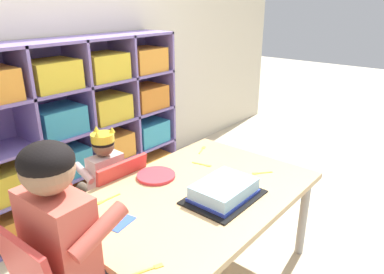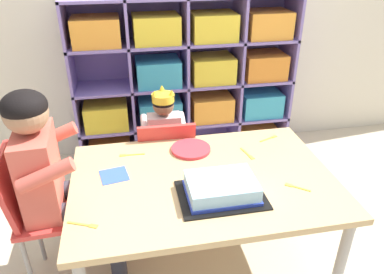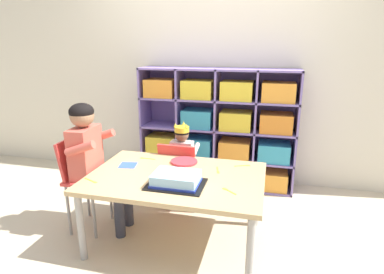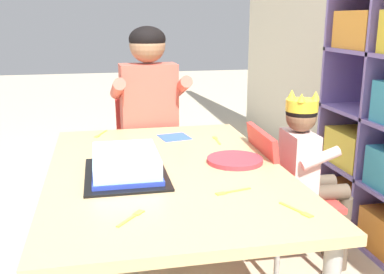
{
  "view_description": "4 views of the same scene",
  "coord_description": "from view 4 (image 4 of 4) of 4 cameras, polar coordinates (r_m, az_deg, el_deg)",
  "views": [
    {
      "loc": [
        -1.3,
        -1.07,
        1.53
      ],
      "look_at": [
        0.08,
        0.09,
        0.84
      ],
      "focal_mm": 33.5,
      "sensor_mm": 36.0,
      "label": 1
    },
    {
      "loc": [
        -0.35,
        -1.51,
        1.65
      ],
      "look_at": [
        -0.05,
        0.07,
        0.77
      ],
      "focal_mm": 34.67,
      "sensor_mm": 36.0,
      "label": 2
    },
    {
      "loc": [
        0.66,
        -2.13,
        1.53
      ],
      "look_at": [
        0.09,
        0.15,
        0.84
      ],
      "focal_mm": 29.72,
      "sensor_mm": 36.0,
      "label": 3
    },
    {
      "loc": [
        1.64,
        -0.24,
        1.13
      ],
      "look_at": [
        0.07,
        0.09,
        0.7
      ],
      "focal_mm": 42.26,
      "sensor_mm": 36.0,
      "label": 4
    }
  ],
  "objects": [
    {
      "name": "fork_near_cake_tray",
      "position": [
        2.28,
        -11.47,
        0.35
      ],
      "size": [
        0.13,
        0.07,
        0.0
      ],
      "rotation": [
        0.0,
        0.0,
        2.74
      ],
      "color": "yellow",
      "rests_on": "activity_table"
    },
    {
      "name": "fork_scattered_mid_table",
      "position": [
        1.34,
        -7.58,
        -9.99
      ],
      "size": [
        0.11,
        0.09,
        0.0
      ],
      "rotation": [
        0.0,
        0.0,
        5.61
      ],
      "color": "yellow",
      "rests_on": "activity_table"
    },
    {
      "name": "fork_near_child_seat",
      "position": [
        1.41,
        13.2,
        -9.03
      ],
      "size": [
        0.13,
        0.06,
        0.0
      ],
      "rotation": [
        0.0,
        0.0,
        3.54
      ],
      "color": "yellow",
      "rests_on": "activity_table"
    },
    {
      "name": "paper_napkin_square",
      "position": [
        2.19,
        -2.24,
        -0.01
      ],
      "size": [
        0.16,
        0.16,
        0.0
      ],
      "primitive_type": "cube",
      "rotation": [
        0.0,
        0.0,
        0.18
      ],
      "color": "#3356B7",
      "rests_on": "activity_table"
    },
    {
      "name": "classroom_chair_adult_side",
      "position": [
        2.56,
        -5.56,
        0.4
      ],
      "size": [
        0.32,
        0.38,
        0.79
      ],
      "rotation": [
        0.0,
        0.0,
        1.62
      ],
      "color": "red",
      "rests_on": "ground"
    },
    {
      "name": "activity_table",
      "position": [
        1.77,
        -3.24,
        -5.52
      ],
      "size": [
        1.32,
        0.89,
        0.57
      ],
      "color": "tan",
      "rests_on": "ground"
    },
    {
      "name": "child_with_crown",
      "position": [
        2.07,
        14.4,
        -2.94
      ],
      "size": [
        0.3,
        0.31,
        0.83
      ],
      "rotation": [
        0.0,
        0.0,
        3.11
      ],
      "color": "beige",
      "rests_on": "ground"
    },
    {
      "name": "fork_beside_plate_stack",
      "position": [
        2.14,
        3.12,
        -0.35
      ],
      "size": [
        0.14,
        0.02,
        0.0
      ],
      "rotation": [
        0.0,
        0.0,
        6.23
      ],
      "color": "yellow",
      "rests_on": "activity_table"
    },
    {
      "name": "classroom_chair_blue",
      "position": [
        2.07,
        11.28,
        -6.41
      ],
      "size": [
        0.39,
        0.35,
        0.66
      ],
      "rotation": [
        0.0,
        0.0,
        3.11
      ],
      "color": "red",
      "rests_on": "ground"
    },
    {
      "name": "paper_plate_stack",
      "position": [
        1.82,
        5.42,
        -2.93
      ],
      "size": [
        0.22,
        0.22,
        0.02
      ],
      "primitive_type": "cylinder",
      "color": "#DB333D",
      "rests_on": "activity_table"
    },
    {
      "name": "fork_by_napkin",
      "position": [
        1.52,
        4.94,
        -6.89
      ],
      "size": [
        0.05,
        0.13,
        0.0
      ],
      "rotation": [
        0.0,
        0.0,
        1.81
      ],
      "color": "yellow",
      "rests_on": "activity_table"
    },
    {
      "name": "adult_helper_seated",
      "position": [
        2.4,
        -5.22,
        4.05
      ],
      "size": [
        0.44,
        0.42,
        1.09
      ],
      "rotation": [
        0.0,
        0.0,
        1.62
      ],
      "color": "#D15647",
      "rests_on": "ground"
    },
    {
      "name": "birthday_cake_on_tray",
      "position": [
        1.68,
        -8.37,
        -3.51
      ],
      "size": [
        0.4,
        0.3,
        0.09
      ],
      "color": "black",
      "rests_on": "activity_table"
    }
  ]
}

